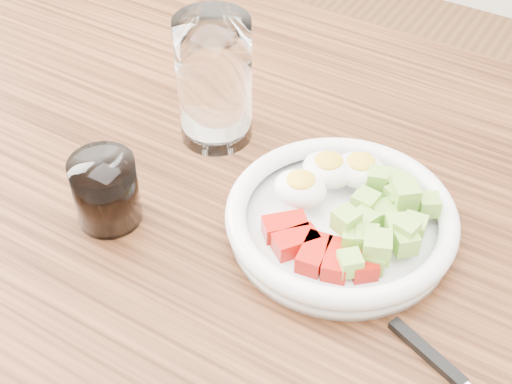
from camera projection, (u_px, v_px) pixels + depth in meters
dining_table at (259, 279)px, 0.85m from camera, size 1.50×0.90×0.77m
bowl at (343, 215)px, 0.76m from camera, size 0.25×0.25×0.06m
fork at (447, 370)px, 0.64m from camera, size 0.17×0.08×0.01m
water_glass at (214, 81)px, 0.84m from camera, size 0.09×0.09×0.16m
coffee_glass at (106, 191)px, 0.76m from camera, size 0.07×0.07×0.08m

